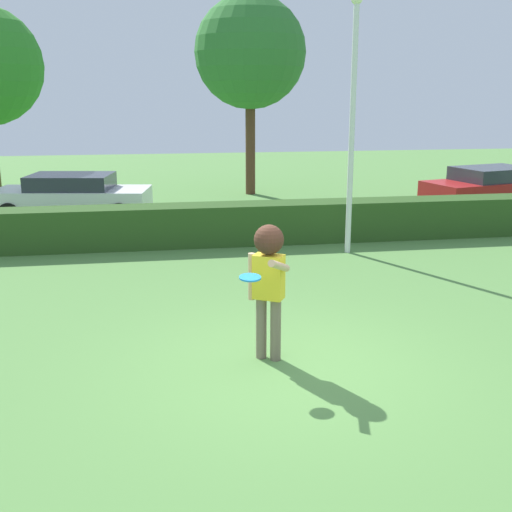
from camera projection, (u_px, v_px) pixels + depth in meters
name	position (u px, v px, depth m)	size (l,w,h in m)	color
ground_plane	(288.00, 369.00, 8.02)	(60.00, 60.00, 0.00)	#578943
person	(268.00, 272.00, 8.02)	(0.50, 0.84, 1.81)	#766754
frisbee	(250.00, 278.00, 7.63)	(0.27, 0.27, 0.04)	#268CE5
lamppost	(353.00, 114.00, 13.15)	(0.24, 0.24, 5.37)	silver
hedge_row	(225.00, 224.00, 14.60)	(23.22, 0.90, 0.93)	#2B4E1D
parked_car_white	(72.00, 195.00, 17.39)	(4.42, 2.35, 1.25)	white
parked_car_red	(492.00, 186.00, 19.07)	(4.49, 2.67, 1.25)	#B21E1E
willow_tree	(250.00, 53.00, 20.79)	(3.70, 3.70, 6.58)	brown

